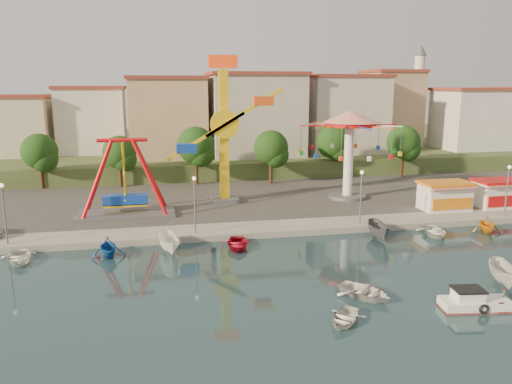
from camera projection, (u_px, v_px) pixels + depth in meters
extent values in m
plane|color=#142D37|center=(325.00, 288.00, 34.87)|extent=(200.00, 200.00, 0.00)
cube|color=#9E998E|center=(217.00, 158.00, 94.22)|extent=(200.00, 100.00, 0.60)
cube|color=#4C4944|center=(248.00, 191.00, 63.49)|extent=(90.00, 28.00, 0.01)
cube|color=#384C26|center=(214.00, 148.00, 98.76)|extent=(200.00, 60.00, 3.00)
cube|color=#59595E|center=(126.00, 213.00, 52.23)|extent=(10.00, 5.00, 0.30)
cube|color=#133DAB|center=(126.00, 199.00, 51.92)|extent=(4.50, 1.40, 1.00)
cylinder|color=red|center=(122.00, 140.00, 50.61)|extent=(5.00, 0.40, 0.40)
cube|color=#59595E|center=(225.00, 199.00, 57.94)|extent=(3.00, 3.00, 0.50)
cube|color=yellow|center=(224.00, 137.00, 56.40)|extent=(1.00, 1.00, 15.00)
cube|color=red|center=(223.00, 61.00, 54.64)|extent=(3.20, 0.50, 1.40)
cylinder|color=yellow|center=(225.00, 124.00, 55.32)|extent=(3.20, 0.50, 3.20)
cube|color=yellow|center=(244.00, 113.00, 55.27)|extent=(8.79, 0.35, 5.38)
cube|color=#DE4813|center=(263.00, 101.00, 55.41)|extent=(2.20, 1.20, 1.00)
cylinder|color=#59595E|center=(347.00, 196.00, 59.67)|extent=(4.40, 4.40, 0.40)
cylinder|color=white|center=(348.00, 161.00, 58.76)|extent=(1.10, 1.10, 9.00)
cylinder|color=red|center=(350.00, 124.00, 57.85)|extent=(6.00, 6.00, 0.50)
cone|color=red|center=(350.00, 116.00, 57.66)|extent=(6.40, 6.40, 1.40)
cube|color=white|center=(445.00, 197.00, 53.94)|extent=(5.00, 3.00, 2.80)
cube|color=orange|center=(446.00, 183.00, 53.61)|extent=(5.40, 3.40, 0.25)
cube|color=red|center=(455.00, 189.00, 52.06)|extent=(5.00, 0.77, 0.43)
cube|color=white|center=(498.00, 194.00, 55.20)|extent=(5.00, 3.00, 2.80)
cube|color=#AD0D0E|center=(500.00, 181.00, 54.87)|extent=(5.40, 3.40, 0.25)
cube|color=red|center=(510.00, 187.00, 53.31)|extent=(5.00, 0.77, 0.43)
cylinder|color=#59595E|center=(5.00, 216.00, 42.06)|extent=(0.14, 0.14, 5.00)
cylinder|color=#59595E|center=(195.00, 207.00, 45.13)|extent=(0.14, 0.14, 5.00)
cylinder|color=#59595E|center=(361.00, 199.00, 48.21)|extent=(0.14, 0.14, 5.00)
cylinder|color=#59595E|center=(507.00, 192.00, 51.28)|extent=(0.14, 0.14, 5.00)
cylinder|color=#382314|center=(42.00, 175.00, 64.80)|extent=(0.44, 0.44, 3.60)
sphere|color=black|center=(39.00, 151.00, 64.15)|extent=(4.60, 4.60, 4.60)
cylinder|color=#382314|center=(121.00, 174.00, 66.04)|extent=(0.44, 0.44, 3.40)
sphere|color=black|center=(119.00, 152.00, 65.42)|extent=(4.35, 4.35, 4.35)
cylinder|color=#382314|center=(197.00, 170.00, 67.49)|extent=(0.44, 0.44, 3.92)
sphere|color=black|center=(196.00, 145.00, 66.77)|extent=(5.02, 5.02, 5.02)
cylinder|color=#382314|center=(271.00, 170.00, 68.05)|extent=(0.44, 0.44, 3.66)
sphere|color=black|center=(271.00, 147.00, 67.38)|extent=(4.68, 4.68, 4.68)
cylinder|color=#382314|center=(333.00, 164.00, 72.82)|extent=(0.44, 0.44, 3.80)
sphere|color=black|center=(334.00, 142.00, 72.13)|extent=(4.86, 4.86, 4.86)
cylinder|color=#382314|center=(402.00, 164.00, 73.00)|extent=(0.44, 0.44, 3.77)
sphere|color=black|center=(403.00, 142.00, 72.32)|extent=(4.83, 4.83, 4.83)
cube|color=silver|center=(90.00, 127.00, 78.46)|extent=(12.33, 9.01, 8.63)
cube|color=tan|center=(174.00, 118.00, 81.27)|extent=(11.95, 9.28, 11.23)
cube|color=beige|center=(261.00, 124.00, 81.10)|extent=(12.59, 10.50, 9.20)
cube|color=beige|center=(332.00, 121.00, 86.94)|extent=(10.75, 9.23, 9.24)
cube|color=tan|center=(408.00, 115.00, 87.49)|extent=(12.77, 10.96, 11.21)
cube|color=silver|center=(474.00, 112.00, 88.14)|extent=(8.23, 8.98, 12.36)
cylinder|color=silver|center=(417.00, 101.00, 91.20)|extent=(1.80, 1.80, 16.00)
cylinder|color=#59595E|center=(419.00, 73.00, 90.14)|extent=(2.80, 2.80, 0.30)
cone|color=#59595E|center=(421.00, 50.00, 89.29)|extent=(2.20, 2.20, 2.00)
cube|color=white|center=(475.00, 305.00, 31.57)|extent=(4.50, 2.21, 0.78)
cube|color=red|center=(475.00, 308.00, 31.61)|extent=(4.50, 2.21, 0.14)
cube|color=white|center=(468.00, 296.00, 31.42)|extent=(1.89, 1.52, 0.78)
cube|color=black|center=(468.00, 289.00, 31.33)|extent=(2.08, 1.71, 0.10)
torus|color=black|center=(484.00, 309.00, 30.72)|extent=(0.67, 0.26, 0.66)
torus|color=black|center=(501.00, 307.00, 30.99)|extent=(0.67, 0.26, 0.66)
imported|color=white|center=(365.00, 292.00, 33.29)|extent=(4.39, 4.69, 0.79)
imported|color=silver|center=(344.00, 318.00, 29.74)|extent=(3.65, 3.80, 0.64)
imported|color=silver|center=(504.00, 274.00, 35.29)|extent=(2.92, 4.44, 1.61)
imported|color=white|center=(19.00, 257.00, 39.88)|extent=(3.58, 4.38, 0.79)
imported|color=#124CA3|center=(108.00, 247.00, 41.11)|extent=(3.22, 3.59, 1.68)
imported|color=white|center=(170.00, 243.00, 42.09)|extent=(2.09, 4.30, 1.59)
imported|color=#AC0D23|center=(237.00, 244.00, 43.28)|extent=(3.26, 4.19, 0.79)
imported|color=#57575C|center=(379.00, 231.00, 45.72)|extent=(2.19, 4.42, 1.63)
imported|color=white|center=(435.00, 231.00, 46.90)|extent=(3.35, 4.25, 0.80)
imported|color=orange|center=(487.00, 224.00, 47.86)|extent=(3.42, 3.71, 1.62)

